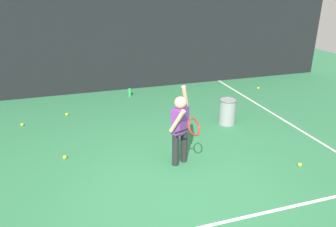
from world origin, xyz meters
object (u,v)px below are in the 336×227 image
(tennis_player, at_px, (181,125))
(ball_hopper, at_px, (227,111))
(tennis_ball_1, at_px, (300,165))
(tennis_ball_4, at_px, (67,114))
(water_bottle, at_px, (130,92))
(tennis_ball_0, at_px, (22,125))
(tennis_ball_2, at_px, (258,88))
(tennis_ball_6, at_px, (65,157))

(tennis_player, relative_size, ball_hopper, 2.40)
(ball_hopper, xyz_separation_m, tennis_ball_1, (0.35, -2.00, -0.26))
(tennis_ball_1, xyz_separation_m, tennis_ball_4, (-3.71, 3.54, 0.00))
(tennis_ball_1, bearing_deg, ball_hopper, 99.89)
(water_bottle, bearing_deg, tennis_ball_0, -154.06)
(tennis_ball_1, distance_m, tennis_ball_4, 5.12)
(water_bottle, relative_size, tennis_ball_2, 3.33)
(ball_hopper, xyz_separation_m, tennis_ball_0, (-4.29, 1.21, -0.26))
(tennis_ball_1, xyz_separation_m, tennis_ball_6, (-3.78, 1.46, 0.00))
(ball_hopper, distance_m, tennis_ball_0, 4.47)
(tennis_ball_4, bearing_deg, ball_hopper, -24.57)
(tennis_ball_0, bearing_deg, tennis_ball_1, -34.65)
(ball_hopper, bearing_deg, water_bottle, 123.96)
(water_bottle, bearing_deg, tennis_ball_6, -120.21)
(tennis_ball_0, bearing_deg, ball_hopper, -15.71)
(tennis_player, xyz_separation_m, tennis_ball_6, (-1.89, 0.76, -0.69))
(tennis_player, bearing_deg, tennis_ball_2, 2.62)
(ball_hopper, height_order, tennis_ball_4, ball_hopper)
(tennis_ball_6, bearing_deg, ball_hopper, 8.98)
(tennis_ball_0, distance_m, tennis_ball_6, 1.95)
(ball_hopper, height_order, tennis_ball_0, ball_hopper)
(tennis_ball_0, distance_m, tennis_ball_4, 0.99)
(tennis_ball_4, xyz_separation_m, tennis_ball_6, (-0.08, -2.08, 0.00))
(tennis_player, height_order, tennis_ball_6, tennis_player)
(tennis_ball_1, relative_size, tennis_ball_2, 1.00)
(tennis_ball_0, bearing_deg, tennis_player, -42.38)
(tennis_ball_6, bearing_deg, tennis_player, -21.83)
(ball_hopper, height_order, water_bottle, ball_hopper)
(water_bottle, bearing_deg, tennis_player, -88.10)
(tennis_ball_4, bearing_deg, tennis_player, -57.42)
(tennis_player, relative_size, water_bottle, 6.14)
(tennis_player, height_order, tennis_ball_4, tennis_player)
(tennis_player, xyz_separation_m, tennis_ball_4, (-1.81, 2.83, -0.69))
(tennis_player, bearing_deg, ball_hopper, 0.29)
(ball_hopper, relative_size, tennis_ball_1, 8.52)
(tennis_ball_0, distance_m, tennis_ball_1, 5.65)
(tennis_ball_2, bearing_deg, tennis_ball_0, -173.08)
(water_bottle, height_order, tennis_ball_4, water_bottle)
(ball_hopper, xyz_separation_m, tennis_ball_2, (2.05, 1.98, -0.26))
(tennis_ball_4, height_order, tennis_ball_6, same)
(tennis_player, distance_m, tennis_ball_0, 3.78)
(tennis_player, distance_m, tennis_ball_6, 2.15)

